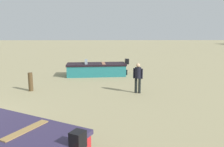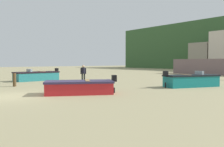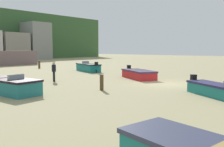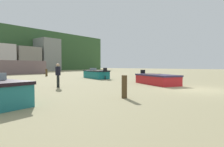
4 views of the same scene
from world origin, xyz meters
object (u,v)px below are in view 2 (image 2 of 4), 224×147
at_px(boat_red_0, 80,87).
at_px(boat_teal_4, 37,76).
at_px(boat_teal_3, 191,81).
at_px(mooring_post_near_water, 14,80).
at_px(beach_walker_foreground, 83,72).

distance_m(boat_red_0, boat_teal_4, 11.37).
xyz_separation_m(boat_teal_3, mooring_post_near_water, (-8.82, -10.42, 0.04)).
bearing_deg(boat_red_0, beach_walker_foreground, -4.85).
relative_size(boat_teal_3, mooring_post_near_water, 4.47).
relative_size(boat_teal_4, mooring_post_near_water, 4.58).
relative_size(boat_red_0, boat_teal_3, 0.94).
height_order(boat_red_0, mooring_post_near_water, boat_red_0).
bearing_deg(boat_teal_3, beach_walker_foreground, -131.27).
xyz_separation_m(mooring_post_near_water, beach_walker_foreground, (0.59, 5.91, 0.44)).
bearing_deg(boat_teal_3, boat_teal_4, -132.38).
bearing_deg(beach_walker_foreground, mooring_post_near_water, 15.80).
relative_size(mooring_post_near_water, beach_walker_foreground, 0.64).
xyz_separation_m(boat_teal_4, mooring_post_near_water, (4.46, -3.47, 0.04)).
height_order(boat_teal_3, mooring_post_near_water, boat_teal_3).
bearing_deg(boat_teal_4, beach_walker_foreground, -158.66).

